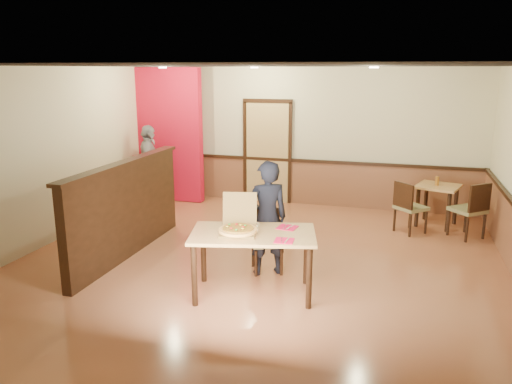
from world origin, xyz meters
TOP-DOWN VIEW (x-y plane):
  - floor at (0.00, 0.00)m, footprint 7.00×7.00m
  - ceiling at (0.00, 0.00)m, footprint 7.00×7.00m
  - wall_back at (0.00, 3.50)m, footprint 7.00×0.00m
  - wall_left at (-3.50, 0.00)m, footprint 0.00×7.00m
  - wainscot_back at (0.00, 3.47)m, footprint 7.00×0.04m
  - chair_rail_back at (0.00, 3.45)m, footprint 7.00×0.06m
  - back_door at (-0.80, 3.46)m, footprint 0.90×0.06m
  - booth_partition at (-2.00, -0.20)m, footprint 0.20×3.10m
  - red_accent_panel at (-2.90, 3.00)m, footprint 1.60×0.20m
  - spot_a at (-2.30, 1.80)m, footprint 0.14×0.14m
  - spot_b at (-0.80, 2.50)m, footprint 0.14×0.14m
  - spot_c at (1.40, 1.50)m, footprint 0.14×0.14m
  - main_table at (0.21, -0.97)m, footprint 1.67×1.19m
  - diner_chair at (0.16, -0.15)m, footprint 0.56×0.56m
  - side_chair_left at (2.07, 2.08)m, footprint 0.63×0.63m
  - side_chair_right at (3.06, 2.07)m, footprint 0.67×0.67m
  - side_table at (2.57, 2.67)m, footprint 0.87×0.87m
  - diner at (0.20, -0.29)m, footprint 0.69×0.63m
  - passerby at (-3.00, 2.41)m, footprint 0.77×1.06m
  - pizza_box at (0.03, -1.02)m, footprint 0.53×0.59m
  - pizza at (0.04, -1.06)m, footprint 0.56×0.56m
  - napkin_near at (0.64, -1.16)m, footprint 0.24×0.24m
  - napkin_far at (0.57, -0.66)m, footprint 0.27×0.27m
  - condiment at (2.54, 2.66)m, footprint 0.07×0.07m

SIDE VIEW (x-z plane):
  - floor at x=0.00m, z-range 0.00..0.00m
  - wainscot_back at x=0.00m, z-range 0.00..0.90m
  - diner_chair at x=0.16m, z-range 0.04..0.90m
  - side_chair_left at x=2.07m, z-range 0.04..0.94m
  - side_chair_right at x=3.06m, z-range 0.04..1.00m
  - side_table at x=2.57m, z-range 0.20..0.94m
  - main_table at x=0.21m, z-range 0.29..1.11m
  - booth_partition at x=-2.00m, z-range 0.01..1.46m
  - diner at x=0.20m, z-range 0.00..1.59m
  - napkin_near at x=0.64m, z-range 0.81..0.82m
  - napkin_far at x=0.57m, z-range 0.81..0.82m
  - condiment at x=2.54m, z-range 0.74..0.91m
  - passerby at x=-3.00m, z-range 0.00..1.67m
  - pizza at x=0.04m, z-range 0.84..0.87m
  - pizza_box at x=0.03m, z-range 0.64..1.09m
  - chair_rail_back at x=0.00m, z-range 0.89..0.95m
  - back_door at x=-0.80m, z-range 0.00..2.10m
  - red_accent_panel at x=-2.90m, z-range 0.01..2.79m
  - wall_back at x=0.00m, z-range -2.10..4.90m
  - wall_left at x=-3.50m, z-range -2.10..4.90m
  - spot_a at x=-2.30m, z-range 2.77..2.79m
  - spot_b at x=-0.80m, z-range 2.77..2.79m
  - spot_c at x=1.40m, z-range 2.77..2.79m
  - ceiling at x=0.00m, z-range 2.80..2.80m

